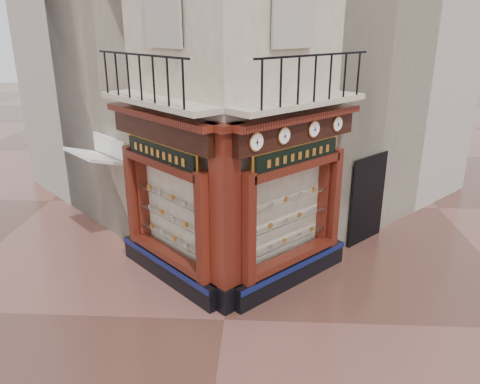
# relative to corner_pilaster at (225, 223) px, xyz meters

# --- Properties ---
(ground) EXTENTS (80.00, 80.00, 0.00)m
(ground) POSITION_rel_corner_pilaster_xyz_m (0.00, -0.50, -1.95)
(ground) COLOR #512E25
(ground) RESTS_ON ground
(main_building) EXTENTS (11.31, 11.31, 12.00)m
(main_building) POSITION_rel_corner_pilaster_xyz_m (0.00, 5.66, 4.05)
(main_building) COLOR beige
(main_building) RESTS_ON ground
(neighbour_left) EXTENTS (11.31, 11.31, 11.00)m
(neighbour_left) POSITION_rel_corner_pilaster_xyz_m (-2.47, 8.13, 3.55)
(neighbour_left) COLOR #B1A99A
(neighbour_left) RESTS_ON ground
(neighbour_right) EXTENTS (11.31, 11.31, 11.00)m
(neighbour_right) POSITION_rel_corner_pilaster_xyz_m (2.47, 8.13, 3.55)
(neighbour_right) COLOR #B1A99A
(neighbour_right) RESTS_ON ground
(shopfront_left) EXTENTS (2.86, 2.86, 3.98)m
(shopfront_left) POSITION_rel_corner_pilaster_xyz_m (-1.41, 1.07, 0.03)
(shopfront_left) COLOR black
(shopfront_left) RESTS_ON ground
(shopfront_right) EXTENTS (2.86, 2.86, 3.98)m
(shopfront_right) POSITION_rel_corner_pilaster_xyz_m (1.41, 1.07, 0.03)
(shopfront_right) COLOR black
(shopfront_right) RESTS_ON ground
(corner_pilaster) EXTENTS (0.85, 0.85, 3.98)m
(corner_pilaster) POSITION_rel_corner_pilaster_xyz_m (0.00, 0.00, 0.00)
(corner_pilaster) COLOR black
(corner_pilaster) RESTS_ON ground
(balcony) EXTENTS (5.94, 2.97, 1.03)m
(balcony) POSITION_rel_corner_pilaster_xyz_m (0.00, 0.99, 2.27)
(balcony) COLOR beige
(balcony) RESTS_ON ground
(clock_a) EXTENTS (0.29, 0.29, 0.37)m
(clock_a) POSITION_rel_corner_pilaster_xyz_m (0.60, -0.00, 1.67)
(clock_a) COLOR #C38441
(clock_a) RESTS_ON ground
(clock_b) EXTENTS (0.28, 0.28, 0.35)m
(clock_b) POSITION_rel_corner_pilaster_xyz_m (1.14, 0.54, 1.67)
(clock_b) COLOR #C38441
(clock_b) RESTS_ON ground
(clock_c) EXTENTS (0.29, 0.29, 0.35)m
(clock_c) POSITION_rel_corner_pilaster_xyz_m (1.79, 1.19, 1.67)
(clock_c) COLOR #C38441
(clock_c) RESTS_ON ground
(clock_d) EXTENTS (0.27, 0.27, 0.33)m
(clock_d) POSITION_rel_corner_pilaster_xyz_m (2.37, 1.76, 1.67)
(clock_d) COLOR #C38441
(clock_d) RESTS_ON ground
(awning) EXTENTS (1.84, 1.84, 0.36)m
(awning) POSITION_rel_corner_pilaster_xyz_m (-3.66, 2.96, -1.95)
(awning) COLOR white
(awning) RESTS_ON ground
(signboard_left) EXTENTS (1.93, 1.93, 0.51)m
(signboard_left) POSITION_rel_corner_pilaster_xyz_m (-1.46, 1.01, 1.15)
(signboard_left) COLOR gold
(signboard_left) RESTS_ON ground
(signboard_right) EXTENTS (1.94, 1.94, 0.52)m
(signboard_right) POSITION_rel_corner_pilaster_xyz_m (1.46, 1.01, 1.15)
(signboard_right) COLOR gold
(signboard_right) RESTS_ON ground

